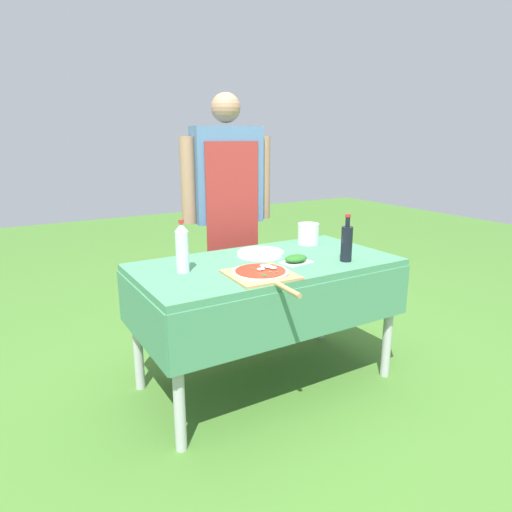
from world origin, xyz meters
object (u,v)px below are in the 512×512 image
herb_container (296,259)px  oil_bottle (347,243)px  person_cook (227,199)px  water_bottle (182,248)px  prep_table (266,279)px  pizza_on_peel (262,274)px  mixing_tub (308,234)px  plate_stack (261,253)px

herb_container → oil_bottle: bearing=-23.3°
person_cook → water_bottle: 0.88m
prep_table → person_cook: bearing=79.7°
water_bottle → pizza_on_peel: bearing=-41.4°
herb_container → mixing_tub: 0.46m
prep_table → oil_bottle: oil_bottle is taller
herb_container → plate_stack: bearing=110.0°
person_cook → herb_container: (-0.00, -0.80, -0.23)m
oil_bottle → plate_stack: size_ratio=0.97×
herb_container → mixing_tub: size_ratio=1.30×
prep_table → person_cook: 0.79m
prep_table → plate_stack: (0.04, 0.12, 0.11)m
herb_container → plate_stack: size_ratio=0.65×
prep_table → oil_bottle: bearing=-29.6°
water_bottle → mixing_tub: size_ratio=2.01×
water_bottle → mixing_tub: (0.91, 0.17, -0.06)m
person_cook → plate_stack: size_ratio=6.22×
pizza_on_peel → plate_stack: (0.20, 0.34, -0.00)m
oil_bottle → water_bottle: 0.88m
herb_container → mixing_tub: mixing_tub is taller
water_bottle → plate_stack: bearing=8.6°
person_cook → water_bottle: size_ratio=6.21×
mixing_tub → plate_stack: (-0.41, -0.09, -0.05)m
plate_stack → person_cook: bearing=81.4°
oil_bottle → mixing_tub: 0.44m
prep_table → oil_bottle: (0.38, -0.21, 0.20)m
herb_container → person_cook: bearing=89.8°
prep_table → water_bottle: (-0.46, 0.05, 0.22)m
plate_stack → herb_container: bearing=-70.0°
water_bottle → plate_stack: water_bottle is taller
herb_container → plate_stack: (-0.08, 0.23, -0.01)m
prep_table → pizza_on_peel: 0.29m
pizza_on_peel → water_bottle: (-0.30, 0.27, 0.11)m
prep_table → mixing_tub: mixing_tub is taller
person_cook → oil_bottle: (0.25, -0.91, -0.15)m
pizza_on_peel → person_cook: bearing=75.3°
prep_table → water_bottle: bearing=174.1°
person_cook → mixing_tub: size_ratio=12.47×
prep_table → water_bottle: water_bottle is taller
pizza_on_peel → oil_bottle: 0.55m
water_bottle → plate_stack: size_ratio=1.00×
mixing_tub → plate_stack: bearing=-167.1°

